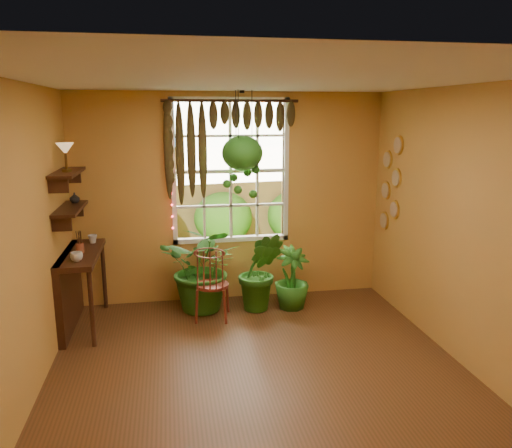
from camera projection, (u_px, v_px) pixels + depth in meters
The scene contains 23 objects.
floor at pixel (263, 383), 4.60m from camera, with size 4.50×4.50×0.00m, color #593119.
ceiling at pixel (265, 79), 4.01m from camera, with size 4.50×4.50×0.00m, color silver.
wall_back at pixel (231, 198), 6.47m from camera, with size 4.00×4.00×0.00m, color #BA893F.
wall_left at pixel (17, 253), 3.96m from camera, with size 4.50×4.50×0.00m, color #BA893F.
wall_right at pixel (474, 232), 4.64m from camera, with size 4.50×4.50×0.00m, color #BA893F.
window at pixel (230, 171), 6.42m from camera, with size 1.52×0.10×1.86m.
valance_vine at pixel (224, 126), 6.16m from camera, with size 1.70×0.12×1.10m.
string_lights at pixel (171, 169), 6.19m from camera, with size 0.03×0.03×1.54m, color #FF2633, non-canonical shape.
wall_plates at pixel (390, 184), 6.32m from camera, with size 0.04×0.32×1.10m, color beige, non-canonical shape.
counter_ledge at pixel (73, 282), 5.69m from camera, with size 0.40×1.20×0.90m.
shelf_lower at pixel (70, 209), 5.51m from camera, with size 0.25×0.90×0.04m, color #3C2110.
shelf_upper at pixel (67, 173), 5.42m from camera, with size 0.25×0.90×0.04m, color #3C2110.
backyard at pixel (215, 166), 10.96m from camera, with size 14.00×10.00×12.00m.
windsor_chair at pixel (212, 294), 5.97m from camera, with size 0.47×0.49×1.07m.
potted_plant_left at pixel (205, 267), 6.19m from camera, with size 1.01×0.88×1.12m, color #1F5316.
potted_plant_mid at pixel (261, 271), 6.21m from camera, with size 0.56×0.45×1.01m, color #1F5316.
potted_plant_right at pixel (292, 278), 6.30m from camera, with size 0.44×0.44×0.79m, color #1F5316.
hanging_basket at pixel (242, 156), 6.07m from camera, with size 0.50×0.50×1.30m.
cup_a at pixel (77, 257), 5.26m from camera, with size 0.13×0.13×0.10m, color silver.
cup_b at pixel (93, 239), 6.00m from camera, with size 0.11×0.11×0.10m, color beige.
brush_jar at pixel (80, 242), 5.58m from camera, with size 0.09×0.09×0.32m.
shelf_vase at pixel (75, 198), 5.76m from camera, with size 0.11×0.11×0.12m, color #B2AD99.
tiffany_lamp at pixel (65, 151), 5.28m from camera, with size 0.19×0.19×0.31m.
Camera 1 is at (-0.79, -4.09, 2.44)m, focal length 35.00 mm.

